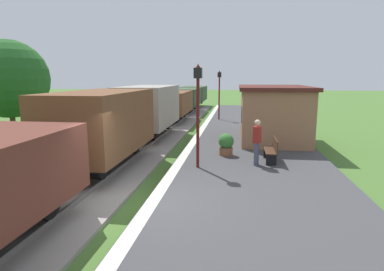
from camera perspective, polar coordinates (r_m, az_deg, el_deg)
ground_plane at (r=9.18m, az=-9.19°, el=-12.46°), size 160.00×160.00×0.00m
platform_slab at (r=8.79m, az=11.71°, el=-12.71°), size 6.00×60.00×0.25m
platform_edge_stripe at (r=8.98m, az=-6.74°, el=-11.17°), size 0.36×60.00×0.01m
track_ballast at (r=10.09m, az=-22.58°, el=-10.64°), size 3.80×60.00×0.12m
rail_near at (r=9.71m, az=-18.91°, el=-10.39°), size 0.07×60.00×0.14m
rail_far at (r=10.42m, az=-26.10°, el=-9.49°), size 0.07×60.00×0.14m
freight_train at (r=21.49m, az=-5.56°, el=4.79°), size 2.50×39.20×2.72m
station_hut at (r=17.70m, az=13.79°, el=3.87°), size 3.50×5.80×2.78m
bench_near_hut at (r=13.12m, az=13.66°, el=-2.38°), size 0.42×1.50×0.91m
person_waiting at (r=12.37m, az=11.18°, el=-0.86°), size 0.34×0.43×1.71m
potted_planter at (r=13.84m, az=5.92°, el=-1.49°), size 0.64×0.64×0.92m
lamp_post_near at (r=11.64m, az=1.03°, el=6.69°), size 0.28×0.28×3.70m
lamp_post_far at (r=25.30m, az=4.76°, el=8.55°), size 0.28×0.28×3.70m
tree_trackside_far at (r=20.06m, az=-29.17°, el=8.52°), size 4.11×4.11×5.43m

